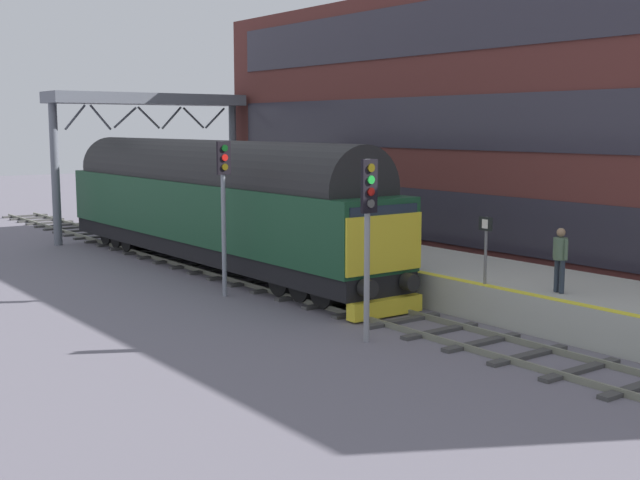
{
  "coord_description": "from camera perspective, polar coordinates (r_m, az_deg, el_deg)",
  "views": [
    {
      "loc": [
        -14.62,
        -18.76,
        5.19
      ],
      "look_at": [
        0.2,
        1.18,
        1.75
      ],
      "focal_mm": 46.57,
      "sensor_mm": 36.0,
      "label": 1
    }
  ],
  "objects": [
    {
      "name": "ground_plane",
      "position": [
        24.34,
        1.28,
        -4.44
      ],
      "size": [
        140.0,
        140.0,
        0.0
      ],
      "primitive_type": "plane",
      "color": "slate",
      "rests_on": "ground"
    },
    {
      "name": "track_main",
      "position": [
        24.33,
        1.29,
        -4.31
      ],
      "size": [
        2.5,
        60.0,
        0.15
      ],
      "color": "slate",
      "rests_on": "ground"
    },
    {
      "name": "station_platform",
      "position": [
        26.57,
        7.43,
        -2.36
      ],
      "size": [
        4.0,
        44.0,
        1.01
      ],
      "color": "#AEB1A6",
      "rests_on": "ground"
    },
    {
      "name": "station_building",
      "position": [
        30.93,
        15.13,
        7.48
      ],
      "size": [
        5.45,
        33.95,
        10.25
      ],
      "color": "brown",
      "rests_on": "ground"
    },
    {
      "name": "diesel_locomotive",
      "position": [
        30.3,
        -7.63,
        2.69
      ],
      "size": [
        2.74,
        19.73,
        4.68
      ],
      "color": "black",
      "rests_on": "ground"
    },
    {
      "name": "signal_post_mid",
      "position": [
        19.67,
        3.32,
        1.12
      ],
      "size": [
        0.44,
        0.22,
        4.41
      ],
      "color": "gray",
      "rests_on": "ground"
    },
    {
      "name": "signal_post_far",
      "position": [
        25.21,
        -6.64,
        2.89
      ],
      "size": [
        0.44,
        0.22,
        4.72
      ],
      "color": "gray",
      "rests_on": "ground"
    },
    {
      "name": "platform_number_sign",
      "position": [
        22.33,
        11.31,
        0.04
      ],
      "size": [
        0.1,
        0.44,
        1.79
      ],
      "color": "slate",
      "rests_on": "station_platform"
    },
    {
      "name": "waiting_passenger",
      "position": [
        21.65,
        16.18,
        -0.93
      ],
      "size": [
        0.4,
        0.5,
        1.64
      ],
      "rotation": [
        0.0,
        0.0,
        1.36
      ],
      "color": "#28313E",
      "rests_on": "station_platform"
    },
    {
      "name": "overhead_footbridge",
      "position": [
        39.36,
        -11.7,
        8.76
      ],
      "size": [
        9.3,
        2.0,
        6.65
      ],
      "color": "slate",
      "rests_on": "ground"
    }
  ]
}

